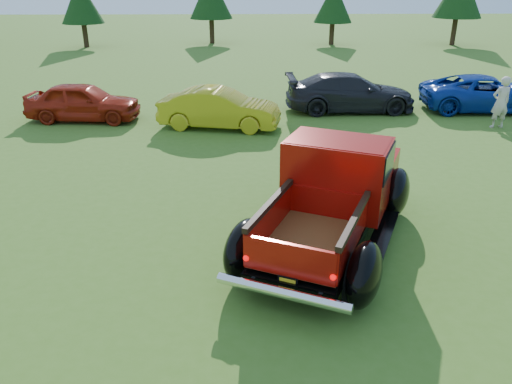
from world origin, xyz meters
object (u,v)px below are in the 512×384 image
(pickup_truck, at_px, (336,191))
(spectator, at_px, (501,102))
(show_car_yellow, at_px, (219,108))
(show_car_blue, at_px, (486,93))
(show_car_grey, at_px, (350,92))
(show_car_red, at_px, (83,102))
(tree_mid_right, at_px, (334,2))
(tree_west, at_px, (81,2))

(pickup_truck, height_order, spectator, pickup_truck)
(show_car_yellow, bearing_deg, show_car_blue, -67.35)
(show_car_grey, height_order, spectator, spectator)
(show_car_red, relative_size, show_car_yellow, 0.98)
(show_car_blue, bearing_deg, show_car_red, 97.05)
(tree_mid_right, distance_m, pickup_truck, 30.01)
(tree_west, bearing_deg, show_car_yellow, -63.15)
(tree_mid_right, bearing_deg, pickup_truck, -99.28)
(show_car_grey, height_order, show_car_blue, show_car_grey)
(tree_west, xyz_separation_m, show_car_grey, (15.48, -18.53, -2.39))
(pickup_truck, bearing_deg, tree_west, 138.85)
(show_car_blue, bearing_deg, show_car_grey, 92.31)
(show_car_grey, bearing_deg, tree_west, 38.77)
(tree_mid_right, distance_m, spectator, 22.19)
(pickup_truck, bearing_deg, show_car_blue, 76.60)
(show_car_grey, bearing_deg, show_car_red, 95.22)
(show_car_yellow, distance_m, show_car_grey, 5.45)
(pickup_truck, height_order, show_car_grey, pickup_truck)
(tree_mid_right, distance_m, show_car_red, 24.23)
(pickup_truck, height_order, show_car_yellow, pickup_truck)
(show_car_blue, height_order, spectator, spectator)
(pickup_truck, xyz_separation_m, show_car_blue, (7.62, 9.94, -0.29))
(tree_mid_right, xyz_separation_m, show_car_grey, (-2.52, -19.53, -2.25))
(show_car_yellow, bearing_deg, tree_west, 37.82)
(show_car_grey, distance_m, spectator, 5.32)
(tree_west, relative_size, show_car_grey, 0.92)
(tree_mid_right, bearing_deg, show_car_red, -121.21)
(show_car_yellow, bearing_deg, show_car_grey, -55.09)
(show_car_yellow, height_order, show_car_blue, show_car_yellow)
(tree_mid_right, distance_m, show_car_blue, 19.94)
(show_car_yellow, xyz_separation_m, show_car_grey, (4.98, 2.21, 0.04))
(tree_mid_right, height_order, show_car_red, tree_mid_right)
(show_car_red, xyz_separation_m, show_car_grey, (9.98, 1.11, 0.03))
(show_car_red, distance_m, show_car_blue, 15.33)
(tree_west, bearing_deg, show_car_blue, -41.83)
(tree_mid_right, distance_m, show_car_grey, 19.82)
(tree_west, relative_size, pickup_truck, 0.79)
(show_car_red, bearing_deg, show_car_yellow, -97.84)
(spectator, bearing_deg, pickup_truck, 39.47)
(tree_mid_right, distance_m, show_car_yellow, 23.11)
(tree_west, height_order, show_car_blue, tree_west)
(spectator, bearing_deg, show_car_yellow, -9.08)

